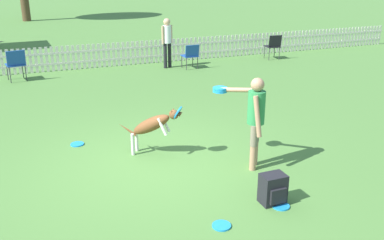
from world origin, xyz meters
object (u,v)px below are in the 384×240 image
spectator_standing (167,38)px  frisbee_midfield (77,144)px  backpack_on_grass (273,189)px  folding_chair_green_right (273,45)px  leaping_dog (153,124)px  folding_chair_center (16,62)px  folding_chair_blue_left (191,54)px  frisbee_near_handler (222,226)px  handler_person (253,113)px  frisbee_near_dog (281,206)px

spectator_standing → frisbee_midfield: bearing=38.1°
backpack_on_grass → folding_chair_green_right: 10.01m
leaping_dog → folding_chair_center: (-2.15, 6.42, -0.03)m
backpack_on_grass → folding_chair_blue_left: size_ratio=0.55×
frisbee_midfield → frisbee_near_handler: bearing=-68.3°
backpack_on_grass → folding_chair_green_right: folding_chair_green_right is taller
folding_chair_center → frisbee_midfield: bearing=89.7°
folding_chair_center → spectator_standing: 4.62m
folding_chair_green_right → handler_person: bearing=62.1°
folding_chair_blue_left → folding_chair_green_right: 3.29m
backpack_on_grass → folding_chair_green_right: (5.30, 8.49, 0.31)m
frisbee_near_handler → folding_chair_center: size_ratio=0.27×
frisbee_near_dog → leaping_dog: bearing=116.0°
backpack_on_grass → folding_chair_center: bearing=110.6°
frisbee_near_dog → folding_chair_green_right: 10.11m
backpack_on_grass → folding_chair_blue_left: 8.44m
folding_chair_green_right → frisbee_near_handler: bearing=61.0°
folding_chair_center → frisbee_near_dog: bearing=100.5°
folding_chair_blue_left → folding_chair_green_right: folding_chair_green_right is taller
handler_person → folding_chair_center: 8.25m
backpack_on_grass → spectator_standing: (1.38, 8.64, 0.74)m
handler_person → frisbee_near_handler: 2.08m
frisbee_near_handler → folding_chair_center: folding_chair_center is taller
frisbee_midfield → folding_chair_center: bearing=99.9°
handler_person → leaping_dog: 1.76m
folding_chair_green_right → folding_chair_blue_left: bearing=11.4°
leaping_dog → folding_chair_green_right: 8.97m
frisbee_near_dog → spectator_standing: size_ratio=0.15×
frisbee_near_dog → spectator_standing: (1.32, 8.78, 0.95)m
folding_chair_blue_left → frisbee_near_handler: bearing=68.9°
spectator_standing → folding_chair_blue_left: bearing=127.3°
handler_person → folding_chair_blue_left: handler_person is taller
backpack_on_grass → folding_chair_blue_left: folding_chair_blue_left is taller
frisbee_near_dog → frisbee_midfield: 4.05m
frisbee_near_handler → backpack_on_grass: backpack_on_grass is taller
frisbee_near_dog → folding_chair_green_right: bearing=58.7°
frisbee_midfield → frisbee_near_dog: bearing=-54.7°
folding_chair_blue_left → folding_chair_green_right: (3.28, 0.29, 0.05)m
folding_chair_blue_left → spectator_standing: bearing=-36.6°
frisbee_midfield → folding_chair_center: size_ratio=0.27×
leaping_dog → folding_chair_green_right: leaping_dog is taller
frisbee_midfield → folding_chair_green_right: (7.58, 5.32, 0.51)m
handler_person → folding_chair_green_right: (5.01, 7.35, -0.43)m
leaping_dog → frisbee_midfield: 1.66m
folding_chair_center → folding_chair_blue_left: bearing=165.5°
frisbee_near_dog → frisbee_midfield: size_ratio=1.00×
leaping_dog → frisbee_near_handler: size_ratio=4.24×
leaping_dog → folding_chair_blue_left: size_ratio=1.30×
frisbee_near_handler → frisbee_near_dog: (0.98, 0.13, 0.00)m
folding_chair_blue_left → folding_chair_green_right: size_ratio=0.91×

